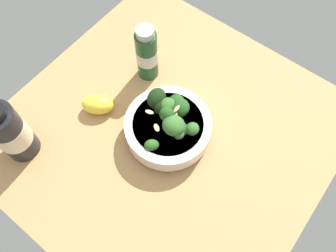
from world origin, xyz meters
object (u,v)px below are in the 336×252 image
at_px(bowl_of_broccoli, 168,125).
at_px(bottle_short, 10,132).
at_px(lemon_wedge, 98,104).
at_px(bottle_tall, 147,54).

relative_size(bowl_of_broccoli, bottle_short, 1.11).
distance_m(lemon_wedge, bottle_tall, 0.16).
bearing_deg(bottle_short, bowl_of_broccoli, -45.58).
bearing_deg(bottle_tall, bottle_short, 164.71).
xyz_separation_m(bottle_tall, bottle_short, (-0.31, 0.09, 0.01)).
distance_m(lemon_wedge, bottle_short, 0.19).
bearing_deg(bottle_short, lemon_wedge, -20.23).
bearing_deg(bowl_of_broccoli, lemon_wedge, 107.14).
height_order(bowl_of_broccoli, bottle_tall, bottle_tall).
height_order(bowl_of_broccoli, lemon_wedge, bowl_of_broccoli).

